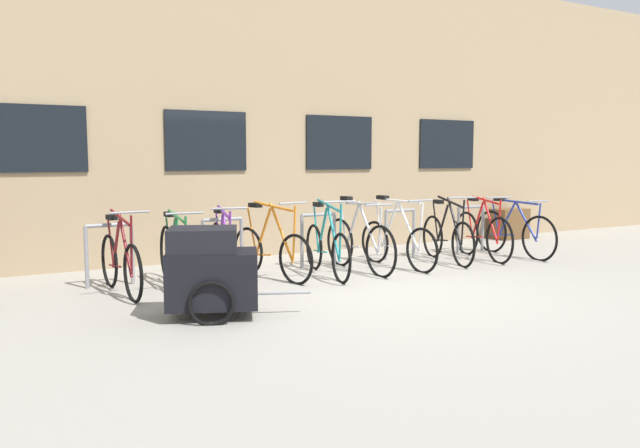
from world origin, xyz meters
name	(u,v)px	position (x,y,z in m)	size (l,w,h in m)	color
ground_plane	(388,290)	(0.00, 0.00, 0.00)	(42.00, 42.00, 0.00)	#9E998E
storefront_building	(201,119)	(0.00, 7.04, 2.46)	(28.00, 7.73, 4.91)	tan
bike_rack	(318,234)	(0.07, 1.90, 0.49)	(6.60, 0.05, 0.80)	gray
bicycle_green	(176,256)	(-2.22, 1.41, 0.40)	(0.44, 1.81, 1.00)	black
bicycle_blue	(514,232)	(3.39, 1.21, 0.39)	(0.44, 1.81, 0.97)	black
bicycle_white	(397,242)	(1.07, 1.29, 0.38)	(0.44, 1.73, 1.07)	black
bicycle_black	(447,237)	(2.04, 1.30, 0.38)	(0.54, 1.68, 1.06)	black
bicycle_red	(482,234)	(2.74, 1.27, 0.39)	(0.51, 1.69, 1.04)	black
bicycle_teal	(327,248)	(-0.17, 1.23, 0.38)	(0.48, 1.75, 1.08)	black
bicycle_maroon	(120,262)	(-2.90, 1.41, 0.37)	(0.44, 1.68, 1.04)	black
bicycle_orange	(271,250)	(-0.93, 1.41, 0.38)	(0.55, 1.66, 1.07)	black
bicycle_silver	(359,243)	(0.41, 1.30, 0.40)	(0.44, 1.80, 1.07)	black
bicycle_purple	(223,252)	(-1.59, 1.45, 0.40)	(0.48, 1.77, 1.03)	black
bike_trailer	(210,271)	(-2.33, -0.18, 0.48)	(1.46, 0.89, 0.93)	black
planter_box	(509,224)	(4.97, 2.85, 0.30)	(0.70, 0.44, 0.60)	brown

